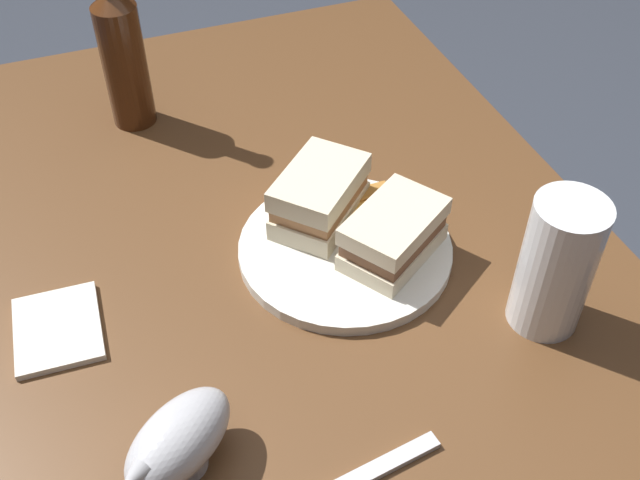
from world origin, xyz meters
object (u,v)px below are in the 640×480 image
sandwich_half_left (394,234)px  gravy_boat (178,441)px  plate (345,249)px  sandwich_half_right (320,196)px  pint_glass (554,273)px  napkin (58,329)px  cider_bottle (122,52)px

sandwich_half_left → gravy_boat: 0.34m
plate → sandwich_half_right: bearing=-167.9°
pint_glass → gravy_boat: size_ratio=1.19×
gravy_boat → plate: bearing=129.9°
gravy_boat → napkin: bearing=-156.6°
plate → cider_bottle: (-0.36, -0.18, 0.10)m
pint_glass → cider_bottle: size_ratio=0.57×
plate → gravy_boat: (0.20, -0.24, 0.04)m
sandwich_half_right → cider_bottle: 0.36m
sandwich_half_left → sandwich_half_right: size_ratio=1.00×
gravy_boat → cider_bottle: (-0.57, 0.06, 0.07)m
plate → pint_glass: bearing=44.6°
plate → sandwich_half_left: 0.07m
sandwich_half_right → gravy_boat: (0.26, -0.23, -0.01)m
sandwich_half_right → pint_glass: bearing=38.5°
gravy_boat → cider_bottle: size_ratio=0.48×
gravy_boat → pint_glass: bearing=95.3°
pint_glass → napkin: (-0.17, -0.50, -0.07)m
plate → napkin: 0.33m
pint_glass → gravy_boat: (0.04, -0.41, -0.03)m
plate → sandwich_half_left: sandwich_half_left is taller
plate → pint_glass: size_ratio=1.57×
sandwich_half_right → napkin: bearing=-80.4°
cider_bottle → sandwich_half_right: bearing=28.6°
sandwich_half_right → cider_bottle: size_ratio=0.51×
sandwich_half_left → plate: bearing=-125.8°
pint_glass → cider_bottle: 0.63m
sandwich_half_right → napkin: sandwich_half_right is taller
plate → gravy_boat: gravy_boat is taller
cider_bottle → napkin: (0.36, -0.15, -0.11)m
sandwich_half_right → pint_glass: (0.22, 0.18, 0.02)m
cider_bottle → pint_glass: bearing=33.0°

